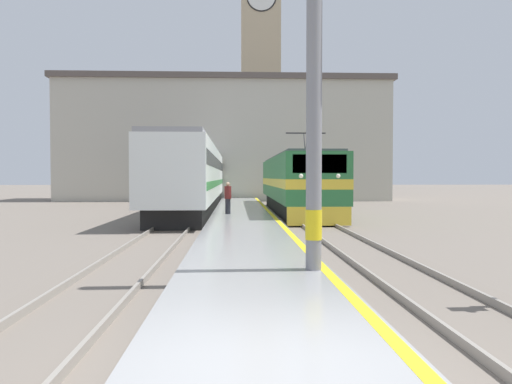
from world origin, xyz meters
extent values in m
plane|color=#70665B|center=(0.00, 30.00, 0.00)|extent=(200.00, 200.00, 0.00)
cube|color=#999999|center=(0.00, 25.00, 0.16)|extent=(3.11, 140.00, 0.33)
cube|color=yellow|center=(1.41, 25.00, 0.33)|extent=(0.20, 140.00, 0.00)
cube|color=#70665B|center=(3.21, 25.00, 0.01)|extent=(2.83, 140.00, 0.02)
cube|color=gray|center=(2.49, 25.00, 0.09)|extent=(0.07, 140.00, 0.14)
cube|color=gray|center=(3.92, 25.00, 0.09)|extent=(0.07, 140.00, 0.14)
cube|color=#70665B|center=(-2.96, 25.00, 0.01)|extent=(2.84, 140.00, 0.02)
cube|color=gray|center=(-3.68, 25.00, 0.09)|extent=(0.07, 140.00, 0.14)
cube|color=gray|center=(-2.24, 25.00, 0.09)|extent=(0.07, 140.00, 0.14)
cube|color=black|center=(3.21, 24.47, 0.45)|extent=(2.46, 15.77, 0.90)
cube|color=#286B38|center=(3.21, 24.47, 2.09)|extent=(2.90, 17.15, 2.39)
cube|color=gold|center=(3.21, 24.47, 1.85)|extent=(2.92, 17.17, 0.44)
cube|color=gold|center=(3.21, 16.05, 0.50)|extent=(2.76, 0.30, 0.81)
cube|color=black|center=(3.21, 15.96, 2.74)|extent=(2.32, 0.12, 0.80)
sphere|color=white|center=(2.41, 15.92, 2.21)|extent=(0.20, 0.20, 0.20)
sphere|color=white|center=(4.00, 15.92, 2.21)|extent=(0.20, 0.20, 0.20)
cube|color=#4C4C51|center=(3.21, 24.47, 3.35)|extent=(2.61, 16.29, 0.12)
cylinder|color=#333333|center=(3.21, 19.83, 3.91)|extent=(0.06, 0.63, 1.03)
cylinder|color=#333333|center=(3.21, 20.53, 3.91)|extent=(0.06, 0.63, 1.03)
cube|color=#262626|center=(3.21, 20.18, 4.41)|extent=(2.03, 0.08, 0.06)
cube|color=black|center=(-2.96, 37.96, 0.45)|extent=(2.46, 46.23, 0.90)
cube|color=silver|center=(-2.96, 37.96, 2.40)|extent=(2.90, 48.16, 2.99)
cube|color=black|center=(-2.96, 37.96, 3.00)|extent=(2.92, 47.20, 0.64)
cube|color=#338442|center=(-2.96, 37.96, 1.80)|extent=(2.92, 47.20, 0.36)
cube|color=gray|center=(-2.96, 37.96, 3.99)|extent=(2.67, 48.16, 0.20)
cylinder|color=gray|center=(1.17, 4.65, 4.40)|extent=(0.31, 0.31, 8.15)
cylinder|color=yellow|center=(1.17, 4.65, 1.23)|extent=(0.33, 0.33, 0.60)
cylinder|color=#23232D|center=(-0.75, 19.66, 0.71)|extent=(0.26, 0.26, 0.75)
cylinder|color=maroon|center=(-0.75, 19.66, 1.40)|extent=(0.34, 0.34, 0.63)
sphere|color=tan|center=(-0.75, 19.66, 1.82)|extent=(0.20, 0.20, 0.20)
cube|color=tan|center=(2.66, 55.31, 13.12)|extent=(4.59, 4.59, 26.25)
cube|color=#B7B2A3|center=(-1.37, 42.24, 5.38)|extent=(29.89, 7.45, 10.76)
cube|color=#564C47|center=(-1.37, 42.24, 11.01)|extent=(30.49, 8.05, 0.50)
camera|label=1|loc=(-0.38, -5.18, 2.18)|focal=35.00mm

